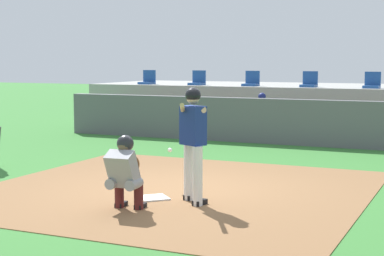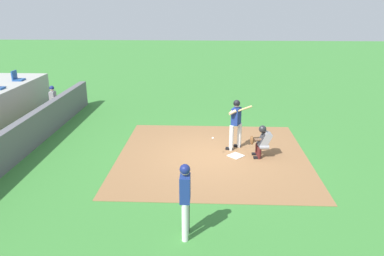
% 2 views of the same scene
% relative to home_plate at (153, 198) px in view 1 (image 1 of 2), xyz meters
% --- Properties ---
extents(ground_plane, '(80.00, 80.00, 0.00)m').
position_rel_home_plate_xyz_m(ground_plane, '(0.00, 0.80, -0.02)').
color(ground_plane, '#387A33').
extents(dirt_infield, '(6.40, 6.40, 0.01)m').
position_rel_home_plate_xyz_m(dirt_infield, '(0.00, 0.80, -0.02)').
color(dirt_infield, olive).
rests_on(dirt_infield, ground).
extents(home_plate, '(0.62, 0.62, 0.02)m').
position_rel_home_plate_xyz_m(home_plate, '(0.00, 0.00, 0.00)').
color(home_plate, white).
rests_on(home_plate, dirt_infield).
extents(batter_at_plate, '(0.57, 0.89, 1.80)m').
position_rel_home_plate_xyz_m(batter_at_plate, '(0.69, -0.01, 1.01)').
color(batter_at_plate, silver).
rests_on(batter_at_plate, ground).
extents(catcher_crouched, '(0.50, 2.01, 1.13)m').
position_rel_home_plate_xyz_m(catcher_crouched, '(-0.02, -0.84, 0.58)').
color(catcher_crouched, gray).
rests_on(catcher_crouched, ground).
extents(dugout_wall, '(13.00, 0.30, 1.20)m').
position_rel_home_plate_xyz_m(dugout_wall, '(0.00, 7.30, 0.58)').
color(dugout_wall, '#59595E').
rests_on(dugout_wall, ground).
extents(dugout_bench, '(11.80, 0.44, 0.45)m').
position_rel_home_plate_xyz_m(dugout_bench, '(0.00, 8.30, 0.20)').
color(dugout_bench, olive).
rests_on(dugout_bench, ground).
extents(dugout_player_0, '(0.49, 0.70, 1.30)m').
position_rel_home_plate_xyz_m(dugout_player_0, '(-0.88, 8.14, 0.65)').
color(dugout_player_0, '#939399').
rests_on(dugout_player_0, ground).
extents(stands_platform, '(15.00, 4.40, 1.40)m').
position_rel_home_plate_xyz_m(stands_platform, '(0.00, 11.70, 0.68)').
color(stands_platform, '#9E9E99').
rests_on(stands_platform, ground).
extents(stadium_seat_0, '(0.46, 0.46, 0.48)m').
position_rel_home_plate_xyz_m(stadium_seat_0, '(-5.57, 10.18, 1.51)').
color(stadium_seat_0, '#1E478C').
rests_on(stadium_seat_0, stands_platform).
extents(stadium_seat_1, '(0.46, 0.46, 0.48)m').
position_rel_home_plate_xyz_m(stadium_seat_1, '(-3.71, 10.18, 1.51)').
color(stadium_seat_1, '#1E478C').
rests_on(stadium_seat_1, stands_platform).
extents(stadium_seat_2, '(0.46, 0.46, 0.48)m').
position_rel_home_plate_xyz_m(stadium_seat_2, '(-1.86, 10.18, 1.51)').
color(stadium_seat_2, '#1E478C').
rests_on(stadium_seat_2, stands_platform).
extents(stadium_seat_3, '(0.46, 0.46, 0.48)m').
position_rel_home_plate_xyz_m(stadium_seat_3, '(0.00, 10.18, 1.51)').
color(stadium_seat_3, '#1E478C').
rests_on(stadium_seat_3, stands_platform).
extents(stadium_seat_4, '(0.46, 0.46, 0.48)m').
position_rel_home_plate_xyz_m(stadium_seat_4, '(1.86, 10.18, 1.51)').
color(stadium_seat_4, '#1E478C').
rests_on(stadium_seat_4, stands_platform).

